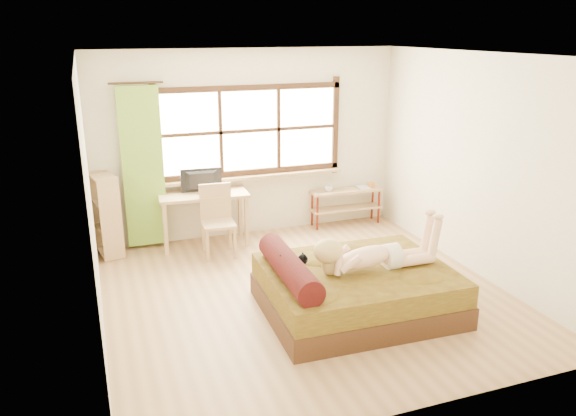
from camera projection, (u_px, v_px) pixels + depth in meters
name	position (u px, v px, depth m)	size (l,w,h in m)	color
floor	(306.00, 294.00, 6.55)	(4.50, 4.50, 0.00)	#9E754C
ceiling	(308.00, 55.00, 5.72)	(4.50, 4.50, 0.00)	white
wall_back	(250.00, 144.00, 8.15)	(4.50, 4.50, 0.00)	silver
wall_front	(419.00, 257.00, 4.12)	(4.50, 4.50, 0.00)	silver
wall_left	(90.00, 203.00, 5.41)	(4.50, 4.50, 0.00)	silver
wall_right	(478.00, 166.00, 6.86)	(4.50, 4.50, 0.00)	silver
window	(250.00, 134.00, 8.08)	(2.80, 0.16, 1.46)	#FFEDBF
curtain	(143.00, 168.00, 7.61)	(0.55, 0.10, 2.20)	olive
bed	(353.00, 288.00, 6.07)	(2.03, 1.65, 0.75)	black
woman	(374.00, 243.00, 5.93)	(1.39, 0.40, 0.60)	beige
kitten	(292.00, 264.00, 5.84)	(0.30, 0.12, 0.24)	black
desk	(203.00, 200.00, 7.84)	(1.26, 0.63, 0.77)	tan
monitor	(202.00, 181.00, 7.81)	(0.57, 0.08, 0.33)	black
chair	(217.00, 216.00, 7.59)	(0.45, 0.45, 0.96)	tan
pipe_shelf	(347.00, 199.00, 8.76)	(1.14, 0.31, 0.64)	tan
cup	(329.00, 188.00, 8.60)	(0.12, 0.12, 0.09)	gray
book	(358.00, 188.00, 8.77)	(0.18, 0.24, 0.02)	gray
bookshelf	(107.00, 215.00, 7.51)	(0.37, 0.54, 1.13)	tan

